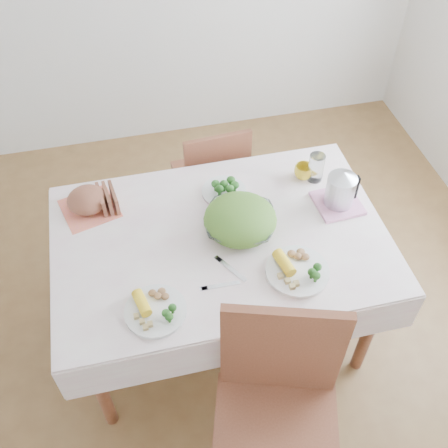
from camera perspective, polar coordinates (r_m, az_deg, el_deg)
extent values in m
plane|color=brown|center=(2.98, -0.29, -10.99)|extent=(3.60, 3.60, 0.00)
cube|color=brown|center=(2.67, -0.32, -6.82)|extent=(1.40, 0.90, 0.75)
cube|color=white|center=(2.36, -0.36, -1.47)|extent=(1.50, 1.00, 0.01)
cube|color=brown|center=(2.22, 5.54, -22.53)|extent=(0.60, 0.60, 1.06)
cube|color=brown|center=(3.11, -1.57, 5.72)|extent=(0.42, 0.42, 0.86)
imported|color=white|center=(2.36, 1.76, 0.08)|extent=(0.39, 0.39, 0.08)
cylinder|color=white|center=(2.13, -7.46, -9.38)|extent=(0.28, 0.28, 0.02)
cylinder|color=white|center=(2.24, 7.97, -5.14)|extent=(0.31, 0.31, 0.02)
cylinder|color=beige|center=(2.54, 0.00, 3.53)|extent=(0.25, 0.25, 0.02)
cube|color=#E56D55|center=(2.56, -14.42, 1.65)|extent=(0.30, 0.30, 0.00)
ellipsoid|color=brown|center=(2.52, -14.66, 2.53)|extent=(0.22, 0.21, 0.11)
imported|color=yellow|center=(2.64, 8.66, 5.66)|extent=(0.12, 0.12, 0.07)
cylinder|color=white|center=(2.62, 9.95, 5.94)|extent=(0.10, 0.10, 0.15)
cube|color=pink|center=(2.55, 12.24, 2.24)|extent=(0.22, 0.22, 0.02)
cylinder|color=#B2B5BA|center=(2.47, 12.65, 4.07)|extent=(0.15, 0.15, 0.19)
cube|color=silver|center=(2.24, 0.77, -4.92)|extent=(0.11, 0.16, 0.00)
cube|color=silver|center=(2.26, 6.77, -4.74)|extent=(0.12, 0.20, 0.00)
cube|color=silver|center=(2.19, -0.36, -6.70)|extent=(0.16, 0.02, 0.00)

